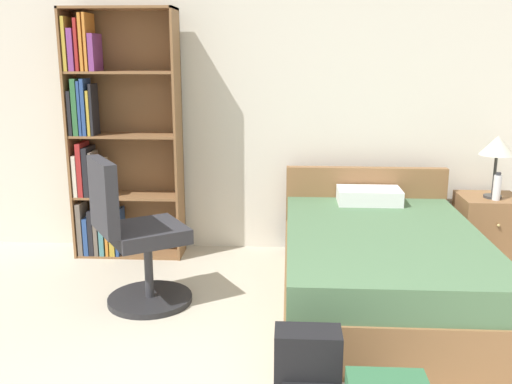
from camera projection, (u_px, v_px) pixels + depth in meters
name	position (u px, v px, depth m)	size (l,w,h in m)	color
wall_back	(301.00, 101.00, 4.82)	(9.00, 0.06, 2.60)	silver
bookshelf	(109.00, 143.00, 4.73)	(0.90, 0.31, 2.05)	brown
bed	(380.00, 264.00, 3.96)	(1.33, 2.00, 0.77)	brown
office_chair	(135.00, 240.00, 3.84)	(0.72, 0.69, 1.04)	#232326
nightstand	(487.00, 230.00, 4.66)	(0.47, 0.47, 0.57)	brown
table_lamp	(497.00, 148.00, 4.46)	(0.27, 0.27, 0.50)	#333333
water_bottle	(497.00, 187.00, 4.46)	(0.06, 0.06, 0.22)	silver
backpack_black	(308.00, 375.00, 2.70)	(0.32, 0.24, 0.43)	black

